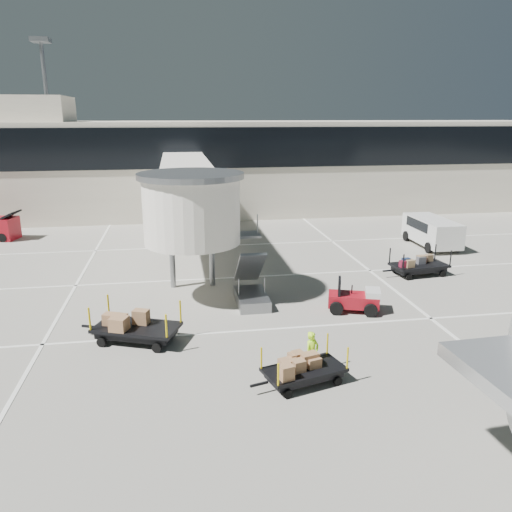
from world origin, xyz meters
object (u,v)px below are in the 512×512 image
Objects in this scene: box_cart_near at (304,370)px; minivan at (431,229)px; suitcase_cart at (419,266)px; ground_worker at (312,353)px; baggage_tug at (355,300)px; box_cart_far at (138,328)px.

box_cart_near is 20.74m from minivan.
ground_worker is at bearing -138.93° from suitcase_cart.
box_cart_near is (-3.84, -5.79, -0.04)m from baggage_tug.
box_cart_far reaches higher than suitcase_cart.
baggage_tug is 0.50× the size of minivan.
ground_worker reaches higher than baggage_tug.
suitcase_cart reaches higher than box_cart_near.
suitcase_cart is 0.95× the size of box_cart_far.
minivan is (12.53, 15.61, 0.35)m from ground_worker.
box_cart_near is 0.83× the size of box_cart_far.
box_cart_far is 2.60× the size of ground_worker.
baggage_tug is 0.75× the size of box_cart_near.
minivan reaches higher than suitcase_cart.
box_cart_far is (-14.73, -6.15, 0.04)m from suitcase_cart.
box_cart_near is 6.90m from box_cart_far.
baggage_tug is at bearing 31.68° from box_cart_far.
box_cart_far is at bearing 127.39° from box_cart_near.
box_cart_near is 0.76m from ground_worker.
baggage_tug is 0.65× the size of suitcase_cart.
ground_worker reaches higher than suitcase_cart.
suitcase_cart is 7.03m from minivan.
box_cart_far reaches higher than baggage_tug.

